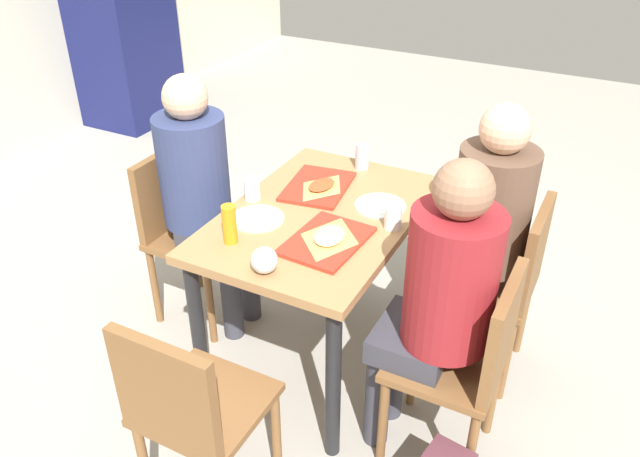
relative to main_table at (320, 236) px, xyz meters
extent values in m
cube|color=#9E998E|center=(0.00, 0.00, -0.67)|extent=(10.00, 10.00, 0.02)
cube|color=#9E7247|center=(0.00, 0.00, 0.09)|extent=(1.11, 0.74, 0.04)
cylinder|color=black|center=(-0.50, -0.31, -0.29)|extent=(0.06, 0.06, 0.74)
cylinder|color=black|center=(0.50, -0.31, -0.29)|extent=(0.06, 0.06, 0.74)
cylinder|color=black|center=(-0.50, 0.31, -0.29)|extent=(0.06, 0.06, 0.74)
cylinder|color=black|center=(0.50, 0.31, -0.29)|extent=(0.06, 0.06, 0.74)
cube|color=brown|center=(-0.28, -0.67, -0.21)|extent=(0.40, 0.40, 0.03)
cube|color=brown|center=(-0.28, -0.85, 0.00)|extent=(0.38, 0.04, 0.40)
cylinder|color=brown|center=(-0.45, -0.50, -0.44)|extent=(0.04, 0.04, 0.44)
cylinder|color=brown|center=(-0.11, -0.50, -0.44)|extent=(0.04, 0.04, 0.44)
cylinder|color=brown|center=(-0.45, -0.84, -0.44)|extent=(0.04, 0.04, 0.44)
cylinder|color=brown|center=(-0.11, -0.84, -0.44)|extent=(0.04, 0.04, 0.44)
cube|color=brown|center=(0.28, -0.67, -0.21)|extent=(0.40, 0.40, 0.03)
cube|color=brown|center=(0.28, -0.85, 0.00)|extent=(0.38, 0.04, 0.40)
cylinder|color=brown|center=(0.11, -0.50, -0.44)|extent=(0.04, 0.04, 0.44)
cylinder|color=brown|center=(0.45, -0.50, -0.44)|extent=(0.04, 0.04, 0.44)
cylinder|color=brown|center=(0.11, -0.84, -0.44)|extent=(0.04, 0.04, 0.44)
cylinder|color=brown|center=(0.45, -0.84, -0.44)|extent=(0.04, 0.04, 0.44)
cube|color=brown|center=(0.00, 0.67, -0.21)|extent=(0.40, 0.40, 0.03)
cube|color=brown|center=(0.00, 0.85, 0.00)|extent=(0.38, 0.04, 0.40)
cylinder|color=brown|center=(0.17, 0.50, -0.44)|extent=(0.04, 0.04, 0.44)
cylinder|color=brown|center=(-0.17, 0.50, -0.44)|extent=(0.04, 0.04, 0.44)
cylinder|color=brown|center=(0.17, 0.84, -0.44)|extent=(0.04, 0.04, 0.44)
cylinder|color=brown|center=(-0.17, 0.84, -0.44)|extent=(0.04, 0.04, 0.44)
cube|color=brown|center=(-0.86, 0.00, -0.21)|extent=(0.40, 0.40, 0.03)
cube|color=brown|center=(-1.04, 0.00, 0.00)|extent=(0.04, 0.38, 0.40)
cylinder|color=brown|center=(-0.69, 0.17, -0.44)|extent=(0.04, 0.04, 0.44)
cylinder|color=brown|center=(-0.69, -0.17, -0.44)|extent=(0.04, 0.04, 0.44)
cylinder|color=#383842|center=(-0.36, -0.44, -0.43)|extent=(0.10, 0.10, 0.47)
cylinder|color=#383842|center=(-0.20, -0.44, -0.43)|extent=(0.10, 0.10, 0.47)
cube|color=#383842|center=(-0.28, -0.54, -0.15)|extent=(0.32, 0.28, 0.10)
cylinder|color=maroon|center=(-0.28, -0.65, 0.16)|extent=(0.32, 0.32, 0.52)
sphere|color=#8C664C|center=(-0.28, -0.65, 0.51)|extent=(0.20, 0.20, 0.20)
cylinder|color=#383842|center=(0.20, -0.44, -0.43)|extent=(0.10, 0.10, 0.47)
cylinder|color=#383842|center=(0.36, -0.44, -0.43)|extent=(0.10, 0.10, 0.47)
cube|color=#383842|center=(0.28, -0.54, -0.15)|extent=(0.32, 0.28, 0.10)
cylinder|color=brown|center=(0.28, -0.65, 0.16)|extent=(0.32, 0.32, 0.52)
sphere|color=#DBAD89|center=(0.28, -0.65, 0.51)|extent=(0.20, 0.20, 0.20)
cylinder|color=#383842|center=(0.08, 0.44, -0.43)|extent=(0.10, 0.10, 0.47)
cylinder|color=#383842|center=(-0.08, 0.44, -0.43)|extent=(0.10, 0.10, 0.47)
cube|color=#383842|center=(0.00, 0.54, -0.15)|extent=(0.32, 0.28, 0.10)
cylinder|color=navy|center=(0.00, 0.65, 0.16)|extent=(0.32, 0.32, 0.52)
sphere|color=#DBAD89|center=(0.00, 0.65, 0.51)|extent=(0.20, 0.20, 0.20)
cube|color=red|center=(-0.19, -0.13, 0.12)|extent=(0.37, 0.28, 0.02)
cube|color=red|center=(0.19, 0.11, 0.12)|extent=(0.39, 0.31, 0.02)
cylinder|color=white|center=(-0.17, 0.20, 0.12)|extent=(0.22, 0.22, 0.01)
cylinder|color=white|center=(0.17, -0.20, 0.12)|extent=(0.22, 0.22, 0.01)
pyramid|color=tan|center=(-0.19, -0.14, 0.14)|extent=(0.26, 0.21, 0.01)
ellipsoid|color=#D8C67F|center=(-0.19, -0.14, 0.15)|extent=(0.18, 0.14, 0.01)
pyramid|color=tan|center=(0.18, 0.08, 0.14)|extent=(0.22, 0.16, 0.01)
ellipsoid|color=#B74723|center=(0.18, 0.08, 0.15)|extent=(0.16, 0.11, 0.01)
cylinder|color=white|center=(-0.03, 0.32, 0.16)|extent=(0.07, 0.07, 0.10)
cylinder|color=white|center=(0.03, -0.32, 0.16)|extent=(0.07, 0.07, 0.10)
cylinder|color=#B7BCC6|center=(0.47, 0.02, 0.18)|extent=(0.07, 0.07, 0.12)
cylinder|color=orange|center=(-0.36, 0.20, 0.19)|extent=(0.06, 0.06, 0.16)
sphere|color=silver|center=(-0.47, -0.02, 0.16)|extent=(0.10, 0.10, 0.10)
cube|color=#14194C|center=(1.95, 2.85, 0.29)|extent=(0.70, 0.60, 1.90)
camera|label=1|loc=(-2.05, -1.06, 1.45)|focal=35.57mm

